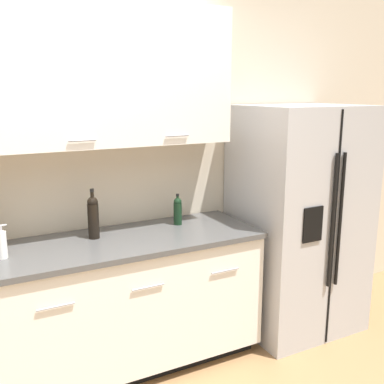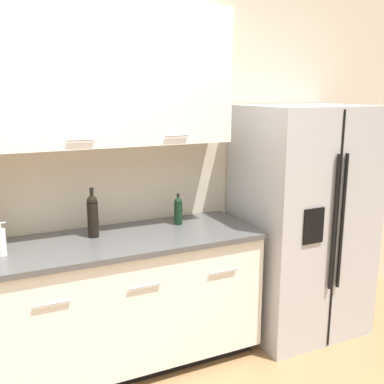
{
  "view_description": "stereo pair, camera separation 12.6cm",
  "coord_description": "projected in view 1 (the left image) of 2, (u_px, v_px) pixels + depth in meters",
  "views": [
    {
      "loc": [
        -0.47,
        -1.55,
        1.81
      ],
      "look_at": [
        0.88,
        1.05,
        1.15
      ],
      "focal_mm": 42.0,
      "sensor_mm": 36.0,
      "label": 1
    },
    {
      "loc": [
        -0.36,
        -1.61,
        1.81
      ],
      "look_at": [
        0.88,
        1.05,
        1.15
      ],
      "focal_mm": 42.0,
      "sensor_mm": 36.0,
      "label": 2
    }
  ],
  "objects": [
    {
      "name": "soap_dispenser",
      "position": [
        2.0,
        244.0,
        2.49
      ],
      "size": [
        0.06,
        0.06,
        0.19
      ],
      "color": "white",
      "rests_on": "counter_unit"
    },
    {
      "name": "counter_unit",
      "position": [
        91.0,
        310.0,
        2.83
      ],
      "size": [
        2.22,
        0.64,
        0.9
      ],
      "color": "black",
      "rests_on": "ground_plane"
    },
    {
      "name": "wine_bottle",
      "position": [
        93.0,
        216.0,
        2.81
      ],
      "size": [
        0.07,
        0.07,
        0.32
      ],
      "color": "black",
      "rests_on": "counter_unit"
    },
    {
      "name": "oil_bottle",
      "position": [
        178.0,
        210.0,
        3.11
      ],
      "size": [
        0.06,
        0.06,
        0.22
      ],
      "color": "black",
      "rests_on": "counter_unit"
    },
    {
      "name": "wall_back",
      "position": [
        53.0,
        144.0,
        2.8
      ],
      "size": [
        10.0,
        0.39,
        2.6
      ],
      "color": "beige",
      "rests_on": "ground_plane"
    },
    {
      "name": "refrigerator",
      "position": [
        298.0,
        219.0,
        3.41
      ],
      "size": [
        0.88,
        0.77,
        1.71
      ],
      "color": "#B2B2B5",
      "rests_on": "ground_plane"
    }
  ]
}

